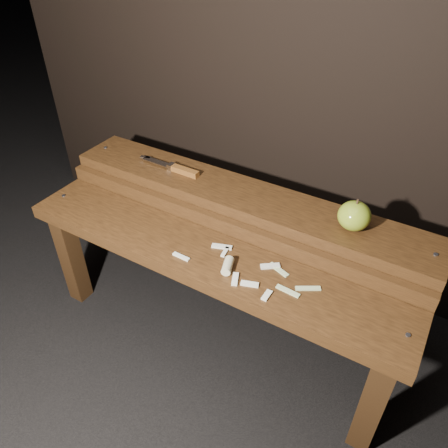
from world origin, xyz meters
The scene contains 6 objects.
ground centered at (0.00, 0.00, 0.00)m, with size 60.00×60.00×0.00m, color black.
bench_front_tier centered at (0.00, -0.06, 0.35)m, with size 1.20×0.20×0.42m.
bench_rear_tier centered at (0.00, 0.17, 0.41)m, with size 1.20×0.21×0.50m.
apple centered at (0.34, 0.17, 0.54)m, with size 0.09×0.09×0.09m.
knife centered at (-0.24, 0.17, 0.51)m, with size 0.24×0.03×0.02m.
apple_scraps centered at (0.12, -0.06, 0.43)m, with size 0.41×0.14×0.03m.
Camera 1 is at (0.52, -0.82, 1.24)m, focal length 35.00 mm.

